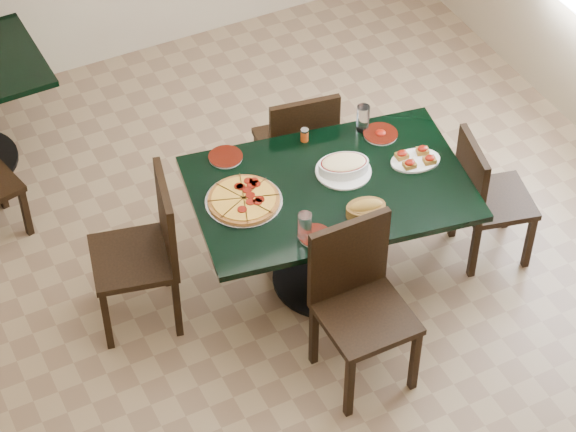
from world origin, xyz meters
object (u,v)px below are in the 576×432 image
lasagna_casserole (344,166)px  bread_basket (366,209)px  chair_near (358,295)px  chair_right (485,194)px  pepperoni_pizza (244,200)px  main_table (329,210)px  chair_far (299,144)px  chair_left (148,245)px  bruschetta_platter (416,158)px

lasagna_casserole → bread_basket: size_ratio=1.33×
chair_near → chair_right: size_ratio=1.13×
chair_right → pepperoni_pizza: (-1.39, 0.30, 0.28)m
main_table → chair_right: size_ratio=1.91×
chair_near → pepperoni_pizza: (-0.32, 0.71, 0.22)m
pepperoni_pizza → chair_right: bearing=-12.2°
main_table → chair_far: chair_far is taller
chair_near → main_table: bearing=75.3°
chair_left → bread_basket: size_ratio=4.00×
chair_left → lasagna_casserole: (1.12, -0.15, 0.25)m
chair_near → bread_basket: chair_near is taller
chair_right → pepperoni_pizza: chair_right is taller
lasagna_casserole → bruschetta_platter: (0.40, -0.10, -0.02)m
chair_far → bruschetta_platter: 0.83m
main_table → bruschetta_platter: bearing=5.2°
main_table → pepperoni_pizza: (-0.48, 0.09, 0.20)m
main_table → chair_left: 1.03m
chair_near → bruschetta_platter: 0.92m
pepperoni_pizza → chair_near: bearing=-65.9°
chair_far → chair_right: bearing=141.2°
lasagna_casserole → bread_basket: bearing=-83.5°
main_table → bread_basket: size_ratio=6.83×
chair_near → chair_right: bearing=20.9°
chair_far → chair_right: 1.15m
pepperoni_pizza → lasagna_casserole: lasagna_casserole is taller
chair_right → pepperoni_pizza: size_ratio=2.05×
lasagna_casserole → chair_far: bearing=103.8°
chair_left → bruschetta_platter: (1.53, -0.25, 0.23)m
pepperoni_pizza → bruschetta_platter: 1.01m
chair_left → bread_basket: (1.07, -0.50, 0.24)m
main_table → chair_near: chair_near is taller
chair_near → bruschetta_platter: (0.68, 0.58, 0.22)m
bread_basket → main_table: bearing=114.3°
main_table → chair_far: size_ratio=1.82×
lasagna_casserole → bruschetta_platter: bearing=1.0°
main_table → lasagna_casserole: (0.12, 0.07, 0.23)m
bruschetta_platter → lasagna_casserole: bearing=175.5°
pepperoni_pizza → lasagna_casserole: bearing=-2.4°
lasagna_casserole → bread_basket: bread_basket is taller
chair_right → lasagna_casserole: 0.90m
chair_far → pepperoni_pizza: size_ratio=2.16×
chair_left → pepperoni_pizza: 0.58m
chair_near → bruschetta_platter: bearing=40.3°
chair_far → bread_basket: 0.97m
chair_near → pepperoni_pizza: 0.81m
chair_right → bread_basket: chair_right is taller
pepperoni_pizza → chair_far: bearing=41.8°
pepperoni_pizza → bread_basket: (0.54, -0.37, 0.02)m
chair_right → chair_left: bearing=90.9°
chair_far → lasagna_casserole: chair_far is taller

